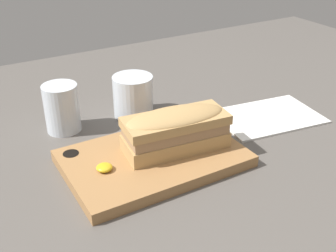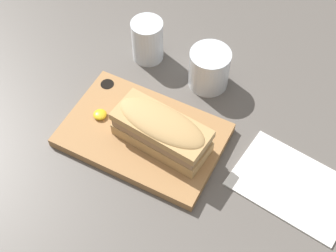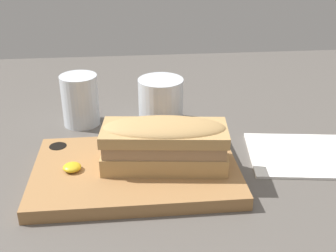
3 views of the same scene
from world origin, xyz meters
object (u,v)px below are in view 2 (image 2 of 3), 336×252
wine_glass (209,70)px  napkin (293,185)px  sandwich (162,130)px  water_glass (148,42)px  serving_board (143,135)px

wine_glass → napkin: bearing=-32.8°
sandwich → water_glass: bearing=124.9°
sandwich → water_glass: 23.69cm
sandwich → napkin: 25.14cm
serving_board → wine_glass: bearing=73.9°
sandwich → water_glass: water_glass is taller
water_glass → napkin: 41.19cm
water_glass → wine_glass: bearing=-3.8°
sandwich → wine_glass: (1.01, 18.43, -2.06)cm
serving_board → napkin: (28.50, 3.10, -0.78)cm
serving_board → water_glass: (-9.28, 19.05, 3.06)cm
serving_board → sandwich: 6.39cm
serving_board → water_glass: bearing=116.0°
sandwich → serving_board: bearing=175.4°
sandwich → wine_glass: size_ratio=2.17×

